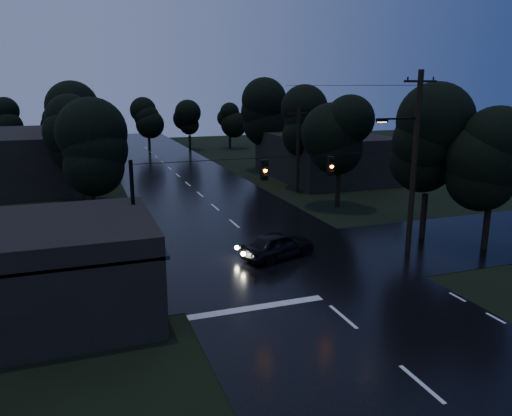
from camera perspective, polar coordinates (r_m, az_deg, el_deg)
ground at (r=17.50m, az=18.37°, el=-18.59°), size 160.00×160.00×0.00m
main_road at (r=43.47m, az=-6.41°, el=1.52°), size 12.00×120.00×0.02m
cross_street at (r=26.90m, az=2.56°, el=-6.16°), size 60.00×9.00×0.02m
building_far_right at (r=51.64m, az=7.83°, el=5.90°), size 10.00×14.00×4.40m
building_far_left at (r=52.01m, az=-24.40°, el=5.19°), size 10.00×16.00×5.00m
utility_pole_main at (r=28.39m, az=17.52°, el=5.24°), size 3.50×0.30×10.00m
utility_pole_far at (r=43.59m, az=4.82°, el=6.77°), size 2.00×0.30×7.50m
anchor_pole_left at (r=23.32m, az=-13.73°, el=-1.95°), size 0.18×0.18×6.00m
span_signals at (r=24.89m, az=4.76°, el=4.67°), size 15.00×0.37×1.12m
tree_corner_near at (r=31.46m, az=19.23°, el=7.24°), size 4.48×4.48×9.44m
tree_corner_far at (r=30.66m, az=25.55°, el=5.09°), size 3.92×3.92×8.26m
tree_left_a at (r=33.63m, az=-18.57°, el=6.37°), size 3.92×3.92×8.26m
tree_left_b at (r=41.54m, az=-19.74°, el=8.09°), size 4.20×4.20×8.85m
tree_left_c at (r=51.49m, az=-20.53°, el=9.40°), size 4.48×4.48×9.44m
tree_right_a at (r=38.39m, az=9.57°, el=8.29°), size 4.20×4.20×8.85m
tree_right_b at (r=45.74m, az=5.34°, el=9.75°), size 4.48×4.48×9.44m
tree_right_c at (r=55.15m, az=1.48°, el=10.87°), size 4.76×4.76×10.03m
car at (r=27.29m, az=2.53°, el=-4.23°), size 4.63×2.99×1.47m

